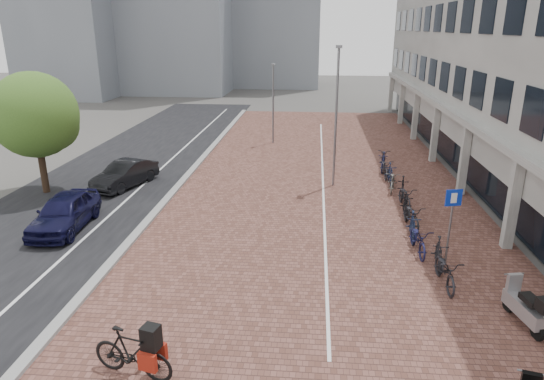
{
  "coord_description": "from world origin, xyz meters",
  "views": [
    {
      "loc": [
        1.68,
        -12.71,
        7.7
      ],
      "look_at": [
        0.0,
        6.0,
        1.3
      ],
      "focal_mm": 31.71,
      "sensor_mm": 36.0,
      "label": 1
    }
  ],
  "objects": [
    {
      "name": "hero_bike",
      "position": [
        -2.33,
        -3.86,
        0.65
      ],
      "size": [
        2.15,
        1.08,
        1.46
      ],
      "rotation": [
        0.0,
        0.0,
        1.32
      ],
      "color": "black",
      "rests_on": "ground"
    },
    {
      "name": "lane_line",
      "position": [
        -7.0,
        12.0,
        0.02
      ],
      "size": [
        0.12,
        44.0,
        0.0
      ],
      "primitive_type": "cube",
      "color": "white",
      "rests_on": "street_asphalt"
    },
    {
      "name": "parking_line",
      "position": [
        2.2,
        12.0,
        0.04
      ],
      "size": [
        0.1,
        30.0,
        0.0
      ],
      "primitive_type": "cube",
      "color": "white",
      "rests_on": "plaza_brick"
    },
    {
      "name": "car_navy",
      "position": [
        -8.15,
        4.26,
        0.72
      ],
      "size": [
        1.93,
        4.29,
        1.43
      ],
      "primitive_type": "imported",
      "rotation": [
        0.0,
        0.0,
        0.06
      ],
      "color": "black",
      "rests_on": "ground"
    },
    {
      "name": "parking_sign",
      "position": [
        6.27,
        2.47,
        1.85
      ],
      "size": [
        0.56,
        0.18,
        2.71
      ],
      "rotation": [
        0.0,
        0.0,
        0.25
      ],
      "color": "slate",
      "rests_on": "ground"
    },
    {
      "name": "plaza_brick",
      "position": [
        2.0,
        12.0,
        0.01
      ],
      "size": [
        14.5,
        42.0,
        0.04
      ],
      "primitive_type": "cube",
      "color": "brown",
      "rests_on": "ground"
    },
    {
      "name": "bike_row",
      "position": [
        5.67,
        7.9,
        0.52
      ],
      "size": [
        1.23,
        15.82,
        1.05
      ],
      "color": "black",
      "rests_on": "ground"
    },
    {
      "name": "lamp_near",
      "position": [
        2.71,
        10.77,
        3.42
      ],
      "size": [
        0.12,
        0.12,
        6.83
      ],
      "primitive_type": "cylinder",
      "color": "slate",
      "rests_on": "ground"
    },
    {
      "name": "scooter_front",
      "position": [
        7.46,
        -0.98,
        0.63
      ],
      "size": [
        0.91,
        1.9,
        1.26
      ],
      "primitive_type": null,
      "rotation": [
        0.0,
        0.0,
        0.19
      ],
      "color": "#AAAAAF",
      "rests_on": "ground"
    },
    {
      "name": "curb",
      "position": [
        -5.1,
        12.0,
        0.07
      ],
      "size": [
        0.35,
        42.0,
        0.14
      ],
      "primitive_type": "cube",
      "color": "gray",
      "rests_on": "ground"
    },
    {
      "name": "street_asphalt",
      "position": [
        -9.0,
        12.0,
        0.01
      ],
      "size": [
        8.0,
        50.0,
        0.03
      ],
      "primitive_type": "cube",
      "color": "black",
      "rests_on": "ground"
    },
    {
      "name": "office_building",
      "position": [
        12.97,
        16.0,
        8.44
      ],
      "size": [
        8.4,
        40.0,
        15.0
      ],
      "color": "#ADADA7",
      "rests_on": "ground"
    },
    {
      "name": "car_dark",
      "position": [
        -7.79,
        9.7,
        0.65
      ],
      "size": [
        2.49,
        4.15,
        1.29
      ],
      "primitive_type": "imported",
      "rotation": [
        0.0,
        0.0,
        -0.31
      ],
      "color": "black",
      "rests_on": "ground"
    },
    {
      "name": "ground",
      "position": [
        0.0,
        0.0,
        0.0
      ],
      "size": [
        140.0,
        140.0,
        0.0
      ],
      "primitive_type": "plane",
      "color": "#474442",
      "rests_on": "ground"
    },
    {
      "name": "lamp_far",
      "position": [
        -1.18,
        19.99,
        2.67
      ],
      "size": [
        0.12,
        0.12,
        5.34
      ],
      "primitive_type": "cylinder",
      "color": "gray",
      "rests_on": "ground"
    },
    {
      "name": "street_tree",
      "position": [
        -11.25,
        8.59,
        3.7
      ],
      "size": [
        4.0,
        4.0,
        5.81
      ],
      "color": "#382619",
      "rests_on": "ground"
    }
  ]
}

